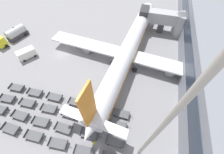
# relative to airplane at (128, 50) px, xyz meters

# --- Properties ---
(ground_plane) EXTENTS (500.00, 500.00, 0.00)m
(ground_plane) POSITION_rel_airplane_xyz_m (-17.19, -2.55, -3.09)
(ground_plane) COLOR gray
(jet_bridge) EXTENTS (15.12, 5.01, 6.34)m
(jet_bridge) POSITION_rel_airplane_xyz_m (8.84, 15.15, 0.58)
(jet_bridge) COLOR #A8AAB2
(jet_bridge) RESTS_ON ground_plane
(airplane) EXTENTS (41.65, 45.56, 13.17)m
(airplane) POSITION_rel_airplane_xyz_m (0.00, 0.00, 0.00)
(airplane) COLOR silver
(airplane) RESTS_ON ground_plane
(fuel_tanker_primary) EXTENTS (4.89, 9.31, 3.28)m
(fuel_tanker_primary) POSITION_rel_airplane_xyz_m (-33.71, -1.17, -1.69)
(fuel_tanker_primary) COLOR yellow
(fuel_tanker_primary) RESTS_ON ground_plane
(service_van) EXTENTS (4.12, 4.76, 2.31)m
(service_van) POSITION_rel_airplane_xyz_m (-25.08, -6.67, -1.85)
(service_van) COLOR white
(service_van) RESTS_ON ground_plane
(baggage_dolly_row_near_col_b) EXTENTS (3.84, 1.67, 0.92)m
(baggage_dolly_row_near_col_b) POSITION_rel_airplane_xyz_m (-16.07, -23.53, -2.62)
(baggage_dolly_row_near_col_b) COLOR #515459
(baggage_dolly_row_near_col_b) RESTS_ON ground_plane
(baggage_dolly_row_near_col_c) EXTENTS (3.87, 1.76, 0.92)m
(baggage_dolly_row_near_col_c) POSITION_rel_airplane_xyz_m (-11.30, -23.39, -2.62)
(baggage_dolly_row_near_col_c) COLOR #515459
(baggage_dolly_row_near_col_c) RESTS_ON ground_plane
(baggage_dolly_row_near_col_d) EXTENTS (3.89, 1.85, 0.92)m
(baggage_dolly_row_near_col_d) POSITION_rel_airplane_xyz_m (-6.73, -23.30, -2.62)
(baggage_dolly_row_near_col_d) COLOR #515459
(baggage_dolly_row_near_col_d) RESTS_ON ground_plane
(baggage_dolly_row_near_col_e) EXTENTS (3.89, 1.81, 0.92)m
(baggage_dolly_row_near_col_e) POSITION_rel_airplane_xyz_m (-2.13, -23.17, -2.62)
(baggage_dolly_row_near_col_e) COLOR #515459
(baggage_dolly_row_near_col_e) RESTS_ON ground_plane
(baggage_dolly_row_mid_a_col_b) EXTENTS (3.84, 1.66, 0.92)m
(baggage_dolly_row_mid_a_col_b) POSITION_rel_airplane_xyz_m (-16.07, -20.98, -2.62)
(baggage_dolly_row_mid_a_col_b) COLOR #515459
(baggage_dolly_row_mid_a_col_b) RESTS_ON ground_plane
(baggage_dolly_row_mid_a_col_c) EXTENTS (3.88, 1.78, 0.92)m
(baggage_dolly_row_mid_a_col_c) POSITION_rel_airplane_xyz_m (-11.63, -20.92, -2.62)
(baggage_dolly_row_mid_a_col_c) COLOR #515459
(baggage_dolly_row_mid_a_col_c) RESTS_ON ground_plane
(baggage_dolly_row_mid_a_col_d) EXTENTS (3.84, 1.64, 0.92)m
(baggage_dolly_row_mid_a_col_d) POSITION_rel_airplane_xyz_m (-7.05, -20.78, -2.62)
(baggage_dolly_row_mid_a_col_d) COLOR #515459
(baggage_dolly_row_mid_a_col_d) RESTS_ON ground_plane
(baggage_dolly_row_mid_a_col_e) EXTENTS (3.85, 1.68, 0.92)m
(baggage_dolly_row_mid_a_col_e) POSITION_rel_airplane_xyz_m (-2.24, -20.41, -2.62)
(baggage_dolly_row_mid_a_col_e) COLOR #515459
(baggage_dolly_row_mid_a_col_e) RESTS_ON ground_plane
(baggage_dolly_row_mid_a_col_f) EXTENTS (3.87, 1.75, 0.92)m
(baggage_dolly_row_mid_a_col_f) POSITION_rel_airplane_xyz_m (2.39, -20.28, -2.62)
(baggage_dolly_row_mid_a_col_f) COLOR #515459
(baggage_dolly_row_mid_a_col_f) RESTS_ON ground_plane
(baggage_dolly_row_mid_b_col_a) EXTENTS (3.89, 1.84, 0.92)m
(baggage_dolly_row_mid_b_col_a) POSITION_rel_airplane_xyz_m (-21.03, -18.64, -2.62)
(baggage_dolly_row_mid_b_col_a) COLOR #515459
(baggage_dolly_row_mid_b_col_a) RESTS_ON ground_plane
(baggage_dolly_row_mid_b_col_b) EXTENTS (3.88, 1.77, 0.92)m
(baggage_dolly_row_mid_b_col_b) POSITION_rel_airplane_xyz_m (-16.41, -18.34, -2.62)
(baggage_dolly_row_mid_b_col_b) COLOR #515459
(baggage_dolly_row_mid_b_col_b) RESTS_ON ground_plane
(baggage_dolly_row_mid_b_col_c) EXTENTS (3.88, 1.80, 0.92)m
(baggage_dolly_row_mid_b_col_c) POSITION_rel_airplane_xyz_m (-11.62, -18.20, -2.62)
(baggage_dolly_row_mid_b_col_c) COLOR #515459
(baggage_dolly_row_mid_b_col_c) RESTS_ON ground_plane
(baggage_dolly_row_mid_b_col_d) EXTENTS (3.84, 1.65, 0.92)m
(baggage_dolly_row_mid_b_col_d) POSITION_rel_airplane_xyz_m (-7.15, -18.07, -2.62)
(baggage_dolly_row_mid_b_col_d) COLOR #515459
(baggage_dolly_row_mid_b_col_d) RESTS_ON ground_plane
(baggage_dolly_row_mid_b_col_e) EXTENTS (3.89, 1.82, 0.92)m
(baggage_dolly_row_mid_b_col_e) POSITION_rel_airplane_xyz_m (-2.52, -18.02, -2.62)
(baggage_dolly_row_mid_b_col_e) COLOR #515459
(baggage_dolly_row_mid_b_col_e) RESTS_ON ground_plane
(baggage_dolly_row_mid_b_col_f) EXTENTS (3.88, 1.78, 0.92)m
(baggage_dolly_row_mid_b_col_f) POSITION_rel_airplane_xyz_m (2.13, -17.56, -2.62)
(baggage_dolly_row_mid_b_col_f) COLOR #515459
(baggage_dolly_row_mid_b_col_f) RESTS_ON ground_plane
(baggage_dolly_row_far_col_a) EXTENTS (3.88, 1.80, 0.92)m
(baggage_dolly_row_far_col_a) POSITION_rel_airplane_xyz_m (-21.02, -15.89, -2.62)
(baggage_dolly_row_far_col_a) COLOR #515459
(baggage_dolly_row_far_col_a) RESTS_ON ground_plane
(baggage_dolly_row_far_col_b) EXTENTS (3.88, 1.77, 0.92)m
(baggage_dolly_row_far_col_b) POSITION_rel_airplane_xyz_m (-16.48, -15.83, -2.62)
(baggage_dolly_row_far_col_b) COLOR #515459
(baggage_dolly_row_far_col_b) RESTS_ON ground_plane
(baggage_dolly_row_far_col_c) EXTENTS (3.86, 1.71, 0.92)m
(baggage_dolly_row_far_col_c) POSITION_rel_airplane_xyz_m (-11.91, -15.64, -2.62)
(baggage_dolly_row_far_col_c) COLOR #515459
(baggage_dolly_row_far_col_c) RESTS_ON ground_plane
(baggage_dolly_row_far_col_d) EXTENTS (3.84, 1.64, 0.92)m
(baggage_dolly_row_far_col_d) POSITION_rel_airplane_xyz_m (-7.11, -15.47, -2.62)
(baggage_dolly_row_far_col_d) COLOR #515459
(baggage_dolly_row_far_col_d) RESTS_ON ground_plane
(baggage_dolly_row_far_col_e) EXTENTS (3.89, 1.81, 0.92)m
(baggage_dolly_row_far_col_e) POSITION_rel_airplane_xyz_m (-2.60, -15.26, -2.62)
(baggage_dolly_row_far_col_e) COLOR #515459
(baggage_dolly_row_far_col_e) RESTS_ON ground_plane
(baggage_dolly_row_far_col_f) EXTENTS (3.84, 1.65, 0.92)m
(baggage_dolly_row_far_col_f) POSITION_rel_airplane_xyz_m (2.13, -15.22, -2.62)
(baggage_dolly_row_far_col_f) COLOR #515459
(baggage_dolly_row_far_col_f) RESTS_ON ground_plane
(apron_light_mast) EXTENTS (2.00, 0.70, 28.49)m
(apron_light_mast) POSITION_rel_airplane_xyz_m (6.51, -20.80, 13.41)
(apron_light_mast) COLOR #ADA89E
(apron_light_mast) RESTS_ON ground_plane
(stand_guidance_stripe) EXTENTS (2.45, 24.22, 0.01)m
(stand_guidance_stripe) POSITION_rel_airplane_xyz_m (0.00, -9.66, -3.09)
(stand_guidance_stripe) COLOR yellow
(stand_guidance_stripe) RESTS_ON ground_plane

